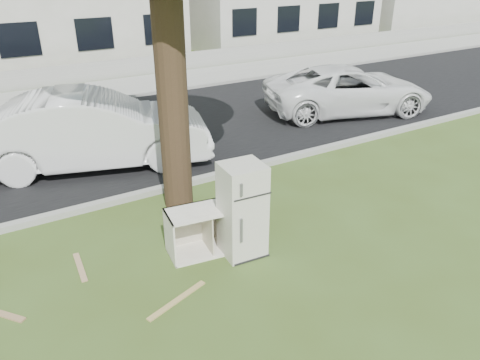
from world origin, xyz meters
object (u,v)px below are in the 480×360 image
cabinet (198,232)px  car_center (93,130)px  car_right (349,90)px  fridge (242,210)px

cabinet → car_center: car_center is taller
car_right → car_center: bearing=108.4°
cabinet → car_right: size_ratio=0.19×
fridge → car_right: (6.68, 4.81, -0.07)m
fridge → car_center: size_ratio=0.30×
car_center → car_right: (7.70, 0.09, -0.15)m
cabinet → car_center: bearing=103.3°
fridge → car_right: fridge is taller
fridge → car_right: bearing=39.9°
car_center → cabinet: bearing=-157.6°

